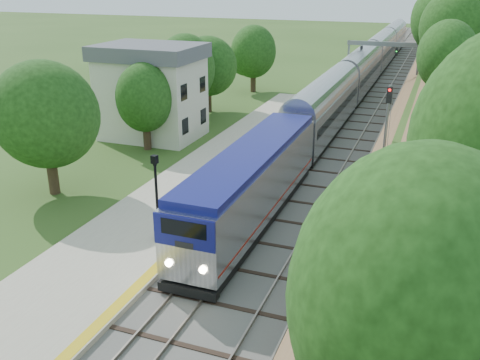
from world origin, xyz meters
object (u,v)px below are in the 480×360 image
at_px(train, 359,75).
at_px(lamppost_far, 157,203).
at_px(station_building, 152,91).
at_px(signal_farside, 386,124).
at_px(signal_gantry, 383,54).

bearing_deg(train, lamppost_far, -94.93).
distance_m(station_building, lamppost_far, 20.69).
relative_size(lamppost_far, signal_farside, 0.70).
relative_size(signal_gantry, lamppost_far, 1.81).
xyz_separation_m(train, signal_farside, (6.20, -29.14, 1.98)).
relative_size(station_building, signal_gantry, 1.02).
distance_m(signal_gantry, train, 3.61).
relative_size(train, lamppost_far, 20.71).
bearing_deg(station_building, signal_gantry, 56.62).
height_order(train, lamppost_far, lamppost_far).
bearing_deg(lamppost_far, signal_farside, 53.90).
bearing_deg(signal_farside, signal_gantry, 97.25).
xyz_separation_m(station_building, lamppost_far, (10.31, -17.86, -1.64)).
bearing_deg(signal_gantry, station_building, -123.38).
xyz_separation_m(station_building, signal_farside, (20.20, -4.31, 0.08)).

